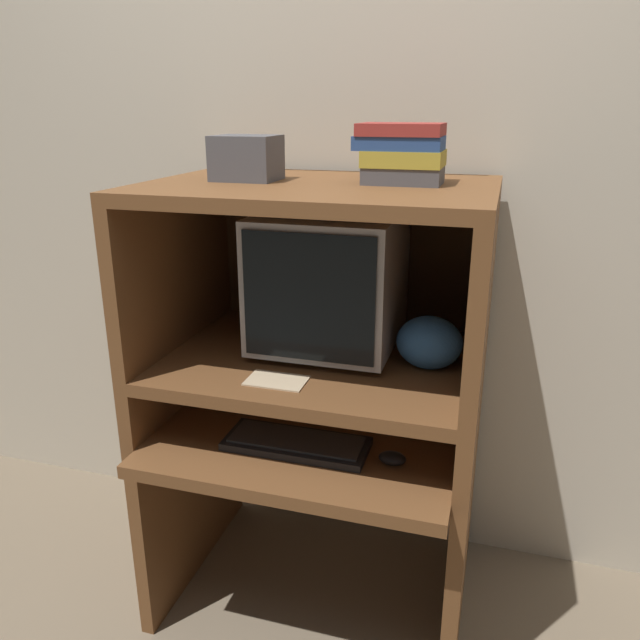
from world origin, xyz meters
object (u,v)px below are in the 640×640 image
mouse (392,458)px  snack_bag (429,342)px  keyboard (297,443)px  storage_box (247,158)px  crt_monitor (330,280)px  book_stack (402,153)px

mouse → snack_bag: bearing=74.0°
keyboard → snack_bag: (0.32, 0.19, 0.26)m
storage_box → crt_monitor: bearing=17.3°
mouse → storage_box: 0.88m
crt_monitor → keyboard: crt_monitor is taller
crt_monitor → book_stack: 0.41m
snack_bag → storage_box: 0.70m
mouse → storage_box: (-0.46, 0.20, 0.72)m
mouse → storage_box: size_ratio=0.43×
mouse → book_stack: size_ratio=0.32×
snack_bag → book_stack: size_ratio=0.80×
book_stack → keyboard: bearing=-131.9°
crt_monitor → snack_bag: bearing=-14.5°
snack_bag → storage_box: (-0.51, 0.01, 0.47)m
keyboard → book_stack: book_stack is taller
keyboard → storage_box: (-0.20, 0.20, 0.72)m
mouse → keyboard: bearing=178.2°
crt_monitor → keyboard: (-0.02, -0.26, -0.39)m
snack_bag → storage_box: size_ratio=1.06×
crt_monitor → snack_bag: (0.30, -0.08, -0.13)m
book_stack → mouse: bearing=-79.0°
snack_bag → book_stack: (-0.10, 0.05, 0.49)m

